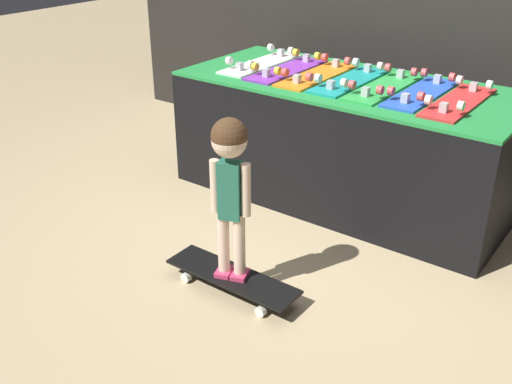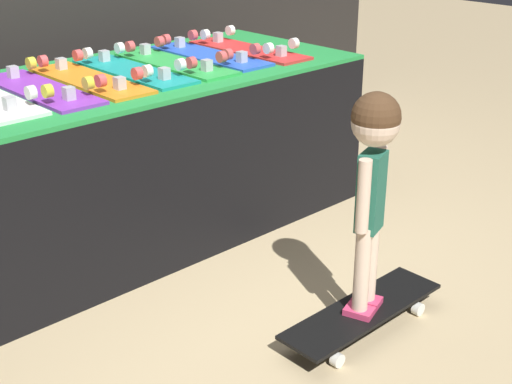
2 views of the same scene
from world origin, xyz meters
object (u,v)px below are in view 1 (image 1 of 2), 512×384
at_px(skateboard_teal_on_rack, 350,80).
at_px(skateboard_green_on_rack, 384,86).
at_px(skateboard_orange_on_rack, 317,74).
at_px(skateboard_red_on_rack, 459,101).
at_px(skateboard_blue_on_rack, 422,92).
at_px(skateboard_on_floor, 232,278).
at_px(skateboard_white_on_rack, 261,63).
at_px(skateboard_purple_on_rack, 287,69).
at_px(child, 230,169).

relative_size(skateboard_teal_on_rack, skateboard_green_on_rack, 1.00).
xyz_separation_m(skateboard_orange_on_rack, skateboard_red_on_rack, (0.93, -0.01, 0.00)).
height_order(skateboard_orange_on_rack, skateboard_blue_on_rack, same).
bearing_deg(skateboard_red_on_rack, skateboard_green_on_rack, 178.67).
height_order(skateboard_orange_on_rack, skateboard_red_on_rack, same).
xyz_separation_m(skateboard_green_on_rack, skateboard_on_floor, (-0.14, -1.31, -0.72)).
bearing_deg(skateboard_orange_on_rack, skateboard_red_on_rack, -0.54).
bearing_deg(skateboard_blue_on_rack, skateboard_red_on_rack, -8.06).
height_order(skateboard_white_on_rack, skateboard_purple_on_rack, same).
xyz_separation_m(skateboard_purple_on_rack, skateboard_blue_on_rack, (0.93, 0.02, 0.00)).
relative_size(skateboard_purple_on_rack, skateboard_orange_on_rack, 1.00).
relative_size(skateboard_white_on_rack, skateboard_purple_on_rack, 1.00).
relative_size(skateboard_teal_on_rack, skateboard_red_on_rack, 1.00).
bearing_deg(skateboard_green_on_rack, skateboard_red_on_rack, -1.33).
bearing_deg(skateboard_on_floor, skateboard_white_on_rack, 120.51).
bearing_deg(skateboard_orange_on_rack, skateboard_white_on_rack, 176.89).
height_order(skateboard_purple_on_rack, skateboard_orange_on_rack, same).
bearing_deg(skateboard_green_on_rack, skateboard_teal_on_rack, 178.48).
bearing_deg(skateboard_white_on_rack, skateboard_blue_on_rack, -0.05).
xyz_separation_m(skateboard_purple_on_rack, skateboard_orange_on_rack, (0.23, -0.00, 0.00)).
bearing_deg(child, skateboard_white_on_rack, 101.69).
distance_m(skateboard_orange_on_rack, skateboard_teal_on_rack, 0.23).
height_order(skateboard_green_on_rack, skateboard_on_floor, skateboard_green_on_rack).
bearing_deg(skateboard_on_floor, skateboard_green_on_rack, 83.77).
bearing_deg(skateboard_white_on_rack, skateboard_orange_on_rack, -3.11).
relative_size(skateboard_purple_on_rack, skateboard_teal_on_rack, 1.00).
height_order(skateboard_on_floor, child, child).
xyz_separation_m(skateboard_white_on_rack, skateboard_teal_on_rack, (0.69, -0.02, 0.00)).
bearing_deg(skateboard_purple_on_rack, skateboard_teal_on_rack, 0.91).
bearing_deg(skateboard_teal_on_rack, skateboard_green_on_rack, -1.52).
distance_m(skateboard_white_on_rack, skateboard_red_on_rack, 1.39).
bearing_deg(skateboard_white_on_rack, skateboard_teal_on_rack, -1.39).
bearing_deg(skateboard_orange_on_rack, skateboard_blue_on_rack, 1.99).
bearing_deg(child, skateboard_teal_on_rack, 75.05).
height_order(skateboard_white_on_rack, skateboard_orange_on_rack, same).
xyz_separation_m(skateboard_purple_on_rack, child, (0.55, -1.31, -0.11)).
distance_m(skateboard_teal_on_rack, skateboard_blue_on_rack, 0.46).
relative_size(skateboard_white_on_rack, skateboard_red_on_rack, 1.00).
bearing_deg(skateboard_blue_on_rack, skateboard_green_on_rack, -174.57).
bearing_deg(skateboard_orange_on_rack, skateboard_green_on_rack, 0.26).
bearing_deg(skateboard_blue_on_rack, skateboard_white_on_rack, 179.95).
relative_size(skateboard_orange_on_rack, skateboard_red_on_rack, 1.00).
xyz_separation_m(skateboard_purple_on_rack, skateboard_red_on_rack, (1.16, -0.01, 0.00)).
height_order(skateboard_teal_on_rack, skateboard_on_floor, skateboard_teal_on_rack).
bearing_deg(skateboard_orange_on_rack, skateboard_teal_on_rack, 2.04).
bearing_deg(skateboard_red_on_rack, skateboard_orange_on_rack, 179.46).
height_order(skateboard_white_on_rack, child, child).
distance_m(skateboard_green_on_rack, skateboard_blue_on_rack, 0.23).
distance_m(skateboard_red_on_rack, child, 1.44).
height_order(skateboard_purple_on_rack, skateboard_on_floor, skateboard_purple_on_rack).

